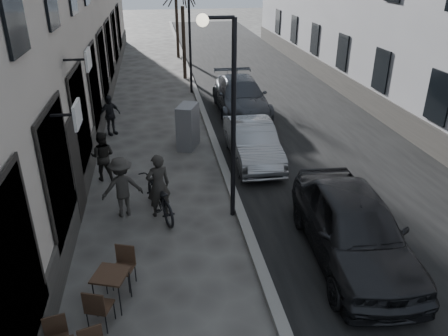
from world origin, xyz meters
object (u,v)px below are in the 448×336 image
object	(u,v)px
streetlamp_far	(186,28)
bistro_set_c	(112,286)
pedestrian_near	(103,156)
pedestrian_far	(110,115)
utility_cabinet	(188,127)
car_far	(241,96)
pedestrian_mid	(122,187)
car_near	(353,227)
bicycle	(159,197)
car_mid	(252,142)
streetlamp_near	(227,100)

from	to	relation	value
streetlamp_far	bistro_set_c	bearing A→B (deg)	-100.29
pedestrian_near	pedestrian_far	xyz separation A→B (m)	(-0.08, 3.89, 0.00)
pedestrian_near	utility_cabinet	bearing A→B (deg)	-131.60
streetlamp_far	car_far	distance (m)	4.78
utility_cabinet	pedestrian_mid	bearing A→B (deg)	-94.30
car_far	car_near	bearing A→B (deg)	-86.51
bistro_set_c	car_far	distance (m)	12.29
pedestrian_near	pedestrian_far	distance (m)	3.89
bicycle	pedestrian_near	xyz separation A→B (m)	(-1.62, 2.36, 0.24)
car_mid	car_far	size ratio (longest dim) A/B	0.78
streetlamp_near	car_near	bearing A→B (deg)	-41.96
streetlamp_far	pedestrian_near	bearing A→B (deg)	-109.72
streetlamp_near	utility_cabinet	world-z (taller)	streetlamp_near
utility_cabinet	car_far	world-z (taller)	utility_cabinet
streetlamp_near	car_far	world-z (taller)	streetlamp_near
bicycle	car_mid	world-z (taller)	car_mid
utility_cabinet	car_mid	xyz separation A→B (m)	(2.01, -1.48, -0.12)
pedestrian_far	streetlamp_near	bearing A→B (deg)	-98.92
pedestrian_mid	car_far	bearing A→B (deg)	-131.53
streetlamp_far	pedestrian_near	distance (m)	10.20
streetlamp_near	streetlamp_far	world-z (taller)	same
pedestrian_mid	car_near	world-z (taller)	pedestrian_mid
pedestrian_far	car_mid	xyz separation A→B (m)	(4.85, -3.22, -0.12)
streetlamp_near	streetlamp_far	xyz separation A→B (m)	(0.00, 12.00, 0.00)
bistro_set_c	car_far	size ratio (longest dim) A/B	0.30
streetlamp_near	car_mid	xyz separation A→B (m)	(1.42, 3.33, -2.50)
utility_cabinet	car_near	distance (m)	7.68
car_mid	pedestrian_mid	bearing A→B (deg)	-144.49
pedestrian_near	car_mid	distance (m)	4.82
streetlamp_near	pedestrian_mid	distance (m)	3.57
streetlamp_near	bicycle	world-z (taller)	streetlamp_near
car_far	utility_cabinet	bearing A→B (deg)	-125.00
car_mid	pedestrian_near	bearing A→B (deg)	-171.59
pedestrian_mid	pedestrian_far	world-z (taller)	pedestrian_mid
utility_cabinet	car_mid	bearing A→B (deg)	-15.28
streetlamp_near	streetlamp_far	size ratio (longest dim) A/B	1.00
streetlamp_far	utility_cabinet	xyz separation A→B (m)	(-0.59, -7.18, -2.38)
streetlamp_far	utility_cabinet	bearing A→B (deg)	-94.71
car_near	car_far	size ratio (longest dim) A/B	0.93
bistro_set_c	pedestrian_near	xyz separation A→B (m)	(-0.64, 5.60, 0.32)
streetlamp_near	bistro_set_c	size ratio (longest dim) A/B	3.27
pedestrian_near	car_mid	size ratio (longest dim) A/B	0.39
streetlamp_near	pedestrian_far	xyz separation A→B (m)	(-3.43, 6.55, -2.38)
bistro_set_c	pedestrian_far	world-z (taller)	pedestrian_far
car_far	car_mid	bearing A→B (deg)	-95.63
streetlamp_far	bicycle	xyz separation A→B (m)	(-1.73, -11.70, -2.63)
bicycle	car_near	size ratio (longest dim) A/B	0.43
utility_cabinet	pedestrian_far	size ratio (longest dim) A/B	1.01
streetlamp_far	pedestrian_near	world-z (taller)	streetlamp_far
pedestrian_far	pedestrian_mid	bearing A→B (deg)	-119.36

